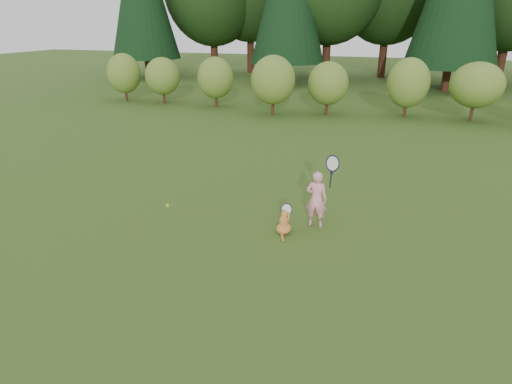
% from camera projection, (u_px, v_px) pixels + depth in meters
% --- Properties ---
extents(ground, '(100.00, 100.00, 0.00)m').
position_uv_depth(ground, '(235.00, 234.00, 9.18)').
color(ground, '#2B4C15').
rests_on(ground, ground).
extents(shrub_row, '(28.00, 3.00, 2.80)m').
position_uv_depth(shrub_row, '(334.00, 86.00, 20.09)').
color(shrub_row, '#4C7023').
rests_on(shrub_row, ground).
extents(child, '(0.71, 0.41, 1.92)m').
position_uv_depth(child, '(317.00, 198.00, 9.32)').
color(child, pink).
rests_on(child, ground).
extents(cat, '(0.39, 0.74, 0.72)m').
position_uv_depth(cat, '(284.00, 221.00, 9.15)').
color(cat, '#DA5E2A').
rests_on(cat, ground).
extents(tennis_ball, '(0.08, 0.08, 0.08)m').
position_uv_depth(tennis_ball, '(167.00, 206.00, 9.17)').
color(tennis_ball, '#98C917').
rests_on(tennis_ball, ground).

